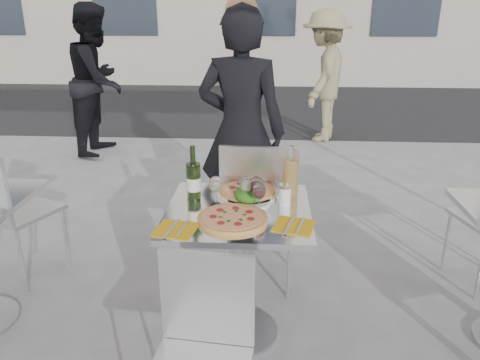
# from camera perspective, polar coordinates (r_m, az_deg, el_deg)

# --- Properties ---
(ground) EXTENTS (80.00, 80.00, 0.00)m
(ground) POSITION_cam_1_polar(r_m,az_deg,el_deg) (2.74, -0.20, -18.04)
(ground) COLOR slate
(street_asphalt) EXTENTS (24.00, 5.00, 0.00)m
(street_asphalt) POSITION_cam_1_polar(r_m,az_deg,el_deg) (8.81, 2.49, 9.30)
(street_asphalt) COLOR black
(street_asphalt) RESTS_ON ground
(main_table) EXTENTS (0.72, 0.72, 0.75)m
(main_table) POSITION_cam_1_polar(r_m,az_deg,el_deg) (2.44, -0.21, -8.09)
(main_table) COLOR #B7BABF
(main_table) RESTS_ON ground
(chair_far) EXTENTS (0.47, 0.49, 0.98)m
(chair_far) POSITION_cam_1_polar(r_m,az_deg,el_deg) (2.82, 2.43, -3.06)
(chair_far) COLOR silver
(chair_far) RESTS_ON ground
(chair_near) EXTENTS (0.42, 0.43, 0.83)m
(chair_near) POSITION_cam_1_polar(r_m,az_deg,el_deg) (1.90, -4.64, -19.28)
(chair_near) COLOR silver
(chair_near) RESTS_ON ground
(side_chair_lfar) EXTENTS (0.55, 0.56, 0.91)m
(side_chair_lfar) POSITION_cam_1_polar(r_m,az_deg,el_deg) (3.29, -26.69, -2.66)
(side_chair_lfar) COLOR silver
(side_chair_lfar) RESTS_ON ground
(woman_diner) EXTENTS (0.70, 0.52, 1.73)m
(woman_diner) POSITION_cam_1_polar(r_m,az_deg,el_deg) (3.34, 0.16, 5.89)
(woman_diner) COLOR black
(woman_diner) RESTS_ON ground
(pedestrian_a) EXTENTS (0.71, 0.89, 1.75)m
(pedestrian_a) POSITION_cam_1_polar(r_m,az_deg,el_deg) (5.92, -16.97, 11.55)
(pedestrian_a) COLOR black
(pedestrian_a) RESTS_ON ground
(pedestrian_b) EXTENTS (0.93, 1.23, 1.69)m
(pedestrian_b) POSITION_cam_1_polar(r_m,az_deg,el_deg) (6.33, 10.24, 12.31)
(pedestrian_b) COLOR #8B805A
(pedestrian_b) RESTS_ON ground
(pizza_near) EXTENTS (0.33, 0.33, 0.02)m
(pizza_near) POSITION_cam_1_polar(r_m,az_deg,el_deg) (2.23, -0.92, -4.67)
(pizza_near) COLOR tan
(pizza_near) RESTS_ON main_table
(pizza_far) EXTENTS (0.34, 0.34, 0.03)m
(pizza_far) POSITION_cam_1_polar(r_m,az_deg,el_deg) (2.53, 0.92, -1.39)
(pizza_far) COLOR white
(pizza_far) RESTS_ON main_table
(salad_plate) EXTENTS (0.22, 0.22, 0.09)m
(salad_plate) POSITION_cam_1_polar(r_m,az_deg,el_deg) (2.41, 1.09, -2.00)
(salad_plate) COLOR white
(salad_plate) RESTS_ON main_table
(wine_bottle) EXTENTS (0.07, 0.08, 0.29)m
(wine_bottle) POSITION_cam_1_polar(r_m,az_deg,el_deg) (2.43, -5.68, 0.06)
(wine_bottle) COLOR #2E481B
(wine_bottle) RESTS_ON main_table
(carafe) EXTENTS (0.08, 0.08, 0.29)m
(carafe) POSITION_cam_1_polar(r_m,az_deg,el_deg) (2.44, 6.21, 0.24)
(carafe) COLOR tan
(carafe) RESTS_ON main_table
(sugar_shaker) EXTENTS (0.06, 0.06, 0.11)m
(sugar_shaker) POSITION_cam_1_polar(r_m,az_deg,el_deg) (2.40, 5.45, -1.77)
(sugar_shaker) COLOR white
(sugar_shaker) RESTS_ON main_table
(wineglass_white_a) EXTENTS (0.07, 0.07, 0.16)m
(wineglass_white_a) POSITION_cam_1_polar(r_m,az_deg,el_deg) (2.36, -2.99, -0.63)
(wineglass_white_a) COLOR white
(wineglass_white_a) RESTS_ON main_table
(wineglass_white_b) EXTENTS (0.07, 0.07, 0.16)m
(wineglass_white_b) POSITION_cam_1_polar(r_m,az_deg,el_deg) (2.36, 0.72, -0.61)
(wineglass_white_b) COLOR white
(wineglass_white_b) RESTS_ON main_table
(wineglass_red_a) EXTENTS (0.07, 0.07, 0.16)m
(wineglass_red_a) POSITION_cam_1_polar(r_m,az_deg,el_deg) (2.27, 2.35, -1.45)
(wineglass_red_a) COLOR white
(wineglass_red_a) RESTS_ON main_table
(wineglass_red_b) EXTENTS (0.07, 0.07, 0.16)m
(wineglass_red_b) POSITION_cam_1_polar(r_m,az_deg,el_deg) (2.36, 2.05, -0.63)
(wineglass_red_b) COLOR white
(wineglass_red_b) RESTS_ON main_table
(napkin_left) EXTENTS (0.21, 0.21, 0.01)m
(napkin_left) POSITION_cam_1_polar(r_m,az_deg,el_deg) (2.16, -7.85, -5.95)
(napkin_left) COLOR gold
(napkin_left) RESTS_ON main_table
(napkin_right) EXTENTS (0.22, 0.22, 0.01)m
(napkin_right) POSITION_cam_1_polar(r_m,az_deg,el_deg) (2.19, 6.59, -5.53)
(napkin_right) COLOR gold
(napkin_right) RESTS_ON main_table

